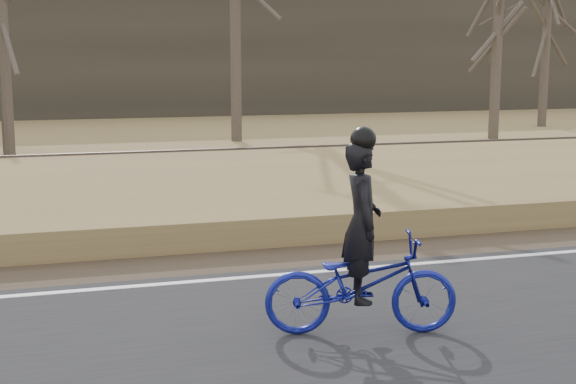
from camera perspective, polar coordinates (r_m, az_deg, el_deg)
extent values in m
plane|color=olive|center=(9.94, -14.87, -7.50)|extent=(120.00, 120.00, 0.00)
cube|color=black|center=(7.57, -14.29, -12.78)|extent=(120.00, 6.00, 0.06)
cube|color=silver|center=(10.11, -14.92, -6.82)|extent=(120.00, 0.12, 0.01)
cube|color=#473A2B|center=(11.09, -15.06, -5.61)|extent=(120.00, 1.60, 0.04)
cube|color=olive|center=(13.97, -15.43, -1.64)|extent=(120.00, 5.00, 0.44)
cube|color=slate|center=(17.71, -15.68, 0.72)|extent=(120.00, 3.00, 0.45)
cube|color=black|center=(17.67, -15.72, 1.66)|extent=(120.00, 2.40, 0.14)
cube|color=brown|center=(16.94, -15.71, 1.82)|extent=(120.00, 0.07, 0.15)
cube|color=brown|center=(18.36, -15.78, 2.41)|extent=(120.00, 0.07, 0.15)
cube|color=#383328|center=(39.51, -16.39, 9.51)|extent=(120.00, 4.00, 6.00)
imported|color=navy|center=(8.27, 5.21, -6.56)|extent=(2.07, 1.13, 1.03)
imported|color=black|center=(8.11, 5.28, -2.15)|extent=(0.52, 0.67, 1.63)
sphere|color=black|center=(7.98, 5.37, 3.74)|extent=(0.26, 0.26, 0.26)
cylinder|color=brown|center=(24.63, -19.70, 11.50)|extent=(0.36, 0.36, 7.77)
cylinder|color=brown|center=(28.75, 14.68, 10.96)|extent=(0.36, 0.36, 7.32)
cylinder|color=brown|center=(34.33, 17.94, 11.27)|extent=(0.36, 0.36, 8.17)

